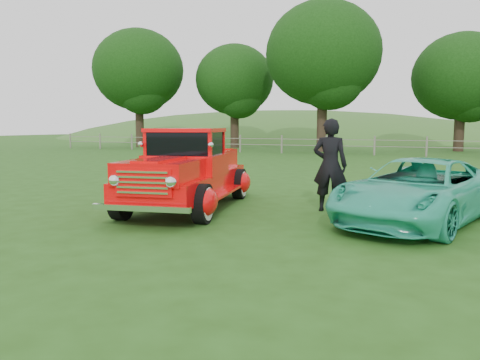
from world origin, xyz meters
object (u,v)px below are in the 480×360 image
at_px(tree_near_west, 323,54).
at_px(teal_sedan, 419,191).
at_px(man, 330,165).
at_px(tree_far_west, 138,70).
at_px(tree_near_east, 462,77).
at_px(tree_mid_west, 235,80).
at_px(red_pickup, 187,173).

bearing_deg(tree_near_west, teal_sedan, -73.03).
relative_size(teal_sedan, man, 2.21).
height_order(tree_far_west, tree_near_east, tree_far_west).
relative_size(tree_mid_west, tree_near_east, 1.02).
distance_m(tree_near_west, red_pickup, 24.71).
bearing_deg(teal_sedan, man, -178.81).
bearing_deg(red_pickup, tree_mid_west, 101.32).
distance_m(tree_mid_west, red_pickup, 29.18).
height_order(tree_mid_west, man, tree_mid_west).
relative_size(tree_mid_west, tree_near_west, 0.81).
relative_size(tree_mid_west, teal_sedan, 1.93).
height_order(tree_far_west, red_pickup, tree_far_west).
bearing_deg(tree_near_east, tree_mid_west, -176.63).
bearing_deg(tree_far_west, tree_mid_west, 14.04).
bearing_deg(tree_mid_west, man, -62.76).
relative_size(tree_far_west, red_pickup, 1.91).
bearing_deg(tree_far_west, tree_near_west, -3.58).
bearing_deg(tree_near_east, tree_far_west, -173.16).
xyz_separation_m(teal_sedan, man, (-1.81, 0.57, 0.38)).
bearing_deg(tree_mid_west, teal_sedan, -60.24).
xyz_separation_m(red_pickup, man, (3.00, 0.85, 0.20)).
distance_m(tree_far_west, teal_sedan, 34.29).
bearing_deg(tree_near_east, red_pickup, -103.37).
height_order(tree_near_west, red_pickup, tree_near_west).
relative_size(tree_near_west, teal_sedan, 2.37).
relative_size(tree_far_west, teal_sedan, 2.26).
bearing_deg(tree_far_west, man, -48.30).
distance_m(tree_near_east, red_pickup, 28.97).
relative_size(tree_near_west, red_pickup, 2.00).
xyz_separation_m(tree_near_west, tree_near_east, (9.00, 4.00, -1.55)).
distance_m(tree_mid_west, tree_near_east, 17.03).
bearing_deg(man, red_pickup, 11.23).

